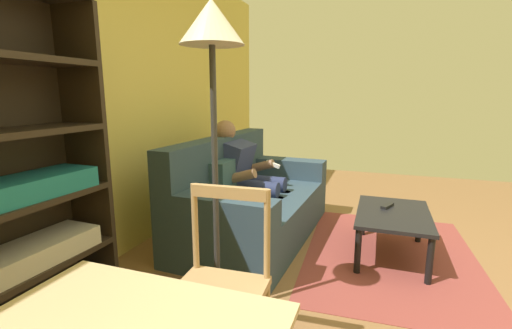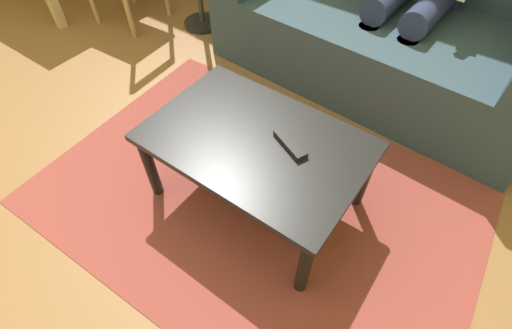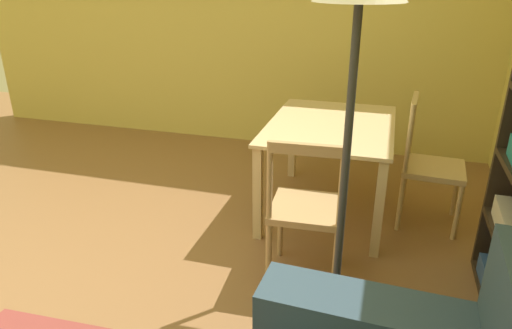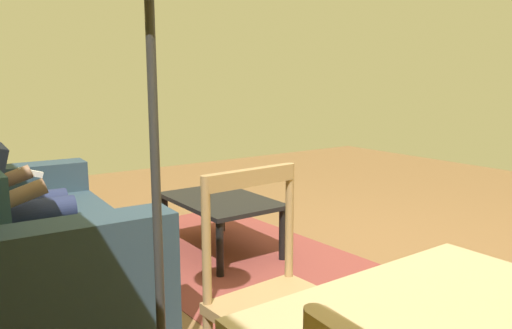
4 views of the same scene
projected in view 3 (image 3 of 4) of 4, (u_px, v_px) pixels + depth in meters
name	position (u px, v px, depth m)	size (l,w,h in m)	color
wall_side	(219.00, 11.00, 4.79)	(0.12, 5.72, 2.73)	#D2BE5D
dining_table	(330.00, 137.00, 3.45)	(1.23, 0.90, 0.71)	#D1B27F
dining_chair_near_wall	(429.00, 166.00, 3.33)	(0.45, 0.45, 0.94)	tan
dining_chair_facing_couch	(307.00, 211.00, 2.67)	(0.44, 0.44, 0.94)	tan
floor_lamp	(358.00, 16.00, 1.76)	(0.36, 0.36, 1.88)	black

